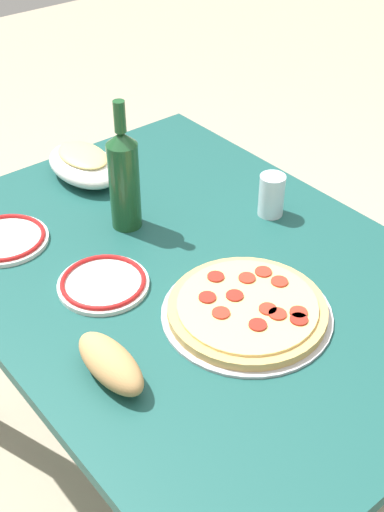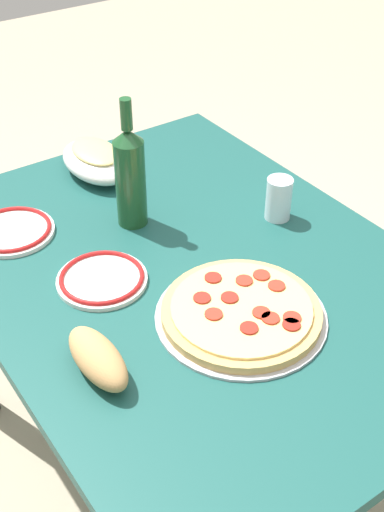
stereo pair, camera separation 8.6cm
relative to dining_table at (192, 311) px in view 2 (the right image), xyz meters
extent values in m
plane|color=tan|center=(0.00, 0.00, -0.62)|extent=(8.00, 8.00, 0.00)
cube|color=#194C47|center=(0.00, 0.00, 0.11)|extent=(1.22, 0.89, 0.03)
cylinder|color=#33302D|center=(-0.55, 0.38, -0.26)|extent=(0.07, 0.07, 0.72)
cylinder|color=#B7B7BC|center=(0.19, -0.01, 0.13)|extent=(0.34, 0.34, 0.01)
cylinder|color=tan|center=(0.19, -0.01, 0.14)|extent=(0.31, 0.31, 0.02)
cylinder|color=#EACC75|center=(0.19, -0.01, 0.15)|extent=(0.28, 0.28, 0.01)
cylinder|color=#B22D1E|center=(0.14, 0.08, 0.16)|extent=(0.03, 0.03, 0.00)
cylinder|color=#B22D1E|center=(0.25, 0.01, 0.16)|extent=(0.03, 0.03, 0.00)
cylinder|color=#B22D1E|center=(0.22, 0.01, 0.16)|extent=(0.03, 0.03, 0.00)
cylinder|color=#B22D1E|center=(0.17, -0.07, 0.16)|extent=(0.03, 0.03, 0.00)
cylinder|color=#B22D1E|center=(0.27, 0.04, 0.16)|extent=(0.03, 0.03, 0.00)
cylinder|color=maroon|center=(0.24, -0.04, 0.16)|extent=(0.03, 0.03, 0.00)
cylinder|color=maroon|center=(0.15, -0.02, 0.16)|extent=(0.03, 0.03, 0.00)
cylinder|color=maroon|center=(0.28, 0.03, 0.16)|extent=(0.03, 0.03, 0.00)
cylinder|color=maroon|center=(0.12, -0.06, 0.16)|extent=(0.03, 0.03, 0.00)
cylinder|color=#B22D1E|center=(0.13, 0.04, 0.16)|extent=(0.03, 0.03, 0.00)
cylinder|color=#B22D1E|center=(0.18, 0.08, 0.16)|extent=(0.03, 0.03, 0.00)
cylinder|color=maroon|center=(0.09, -0.01, 0.16)|extent=(0.03, 0.03, 0.00)
ellipsoid|color=white|center=(-0.47, 0.02, 0.16)|extent=(0.24, 0.15, 0.07)
ellipsoid|color=#AD2819|center=(-0.47, 0.02, 0.17)|extent=(0.20, 0.12, 0.03)
ellipsoid|color=#EACC75|center=(-0.47, 0.02, 0.19)|extent=(0.17, 0.10, 0.02)
cylinder|color=#194723|center=(-0.22, -0.02, 0.23)|extent=(0.07, 0.07, 0.21)
cone|color=#194723|center=(-0.22, -0.02, 0.35)|extent=(0.07, 0.07, 0.03)
cylinder|color=#194723|center=(-0.22, -0.02, 0.40)|extent=(0.03, 0.03, 0.07)
cylinder|color=silver|center=(-0.04, 0.28, 0.18)|extent=(0.06, 0.06, 0.10)
cylinder|color=white|center=(-0.07, -0.18, 0.13)|extent=(0.19, 0.19, 0.01)
torus|color=red|center=(-0.07, -0.18, 0.14)|extent=(0.18, 0.18, 0.01)
cylinder|color=white|center=(-0.34, -0.27, 0.13)|extent=(0.19, 0.19, 0.01)
torus|color=red|center=(-0.34, -0.27, 0.14)|extent=(0.18, 0.18, 0.01)
ellipsoid|color=tan|center=(0.15, -0.31, 0.16)|extent=(0.17, 0.07, 0.07)
camera|label=1|loc=(0.87, -0.71, 1.02)|focal=46.98mm
camera|label=2|loc=(0.93, -0.64, 1.02)|focal=46.98mm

